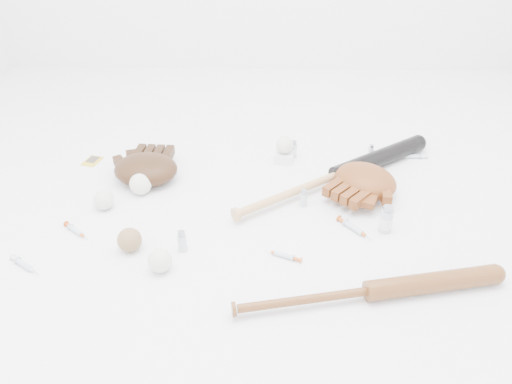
{
  "coord_description": "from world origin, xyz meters",
  "views": [
    {
      "loc": [
        0.04,
        -1.43,
        1.05
      ],
      "look_at": [
        0.01,
        0.06,
        0.06
      ],
      "focal_mm": 35.0,
      "sensor_mm": 36.0,
      "label": 1
    }
  ],
  "objects_px": {
    "bat_wood": "(369,291)",
    "glove_dark": "(146,169)",
    "bat_dark": "(337,175)",
    "pedestal": "(284,157)"
  },
  "relations": [
    {
      "from": "glove_dark",
      "to": "bat_wood",
      "type": "bearing_deg",
      "value": -35.5
    },
    {
      "from": "bat_dark",
      "to": "bat_wood",
      "type": "bearing_deg",
      "value": -123.22
    },
    {
      "from": "bat_dark",
      "to": "bat_wood",
      "type": "xyz_separation_m",
      "value": [
        0.02,
        -0.62,
        -0.01
      ]
    },
    {
      "from": "bat_dark",
      "to": "glove_dark",
      "type": "height_order",
      "value": "glove_dark"
    },
    {
      "from": "glove_dark",
      "to": "pedestal",
      "type": "height_order",
      "value": "glove_dark"
    },
    {
      "from": "pedestal",
      "to": "bat_dark",
      "type": "bearing_deg",
      "value": -39.97
    },
    {
      "from": "bat_wood",
      "to": "glove_dark",
      "type": "xyz_separation_m",
      "value": [
        -0.76,
        0.62,
        0.02
      ]
    },
    {
      "from": "bat_wood",
      "to": "glove_dark",
      "type": "bearing_deg",
      "value": 129.41
    },
    {
      "from": "bat_dark",
      "to": "pedestal",
      "type": "height_order",
      "value": "bat_dark"
    },
    {
      "from": "bat_dark",
      "to": "bat_wood",
      "type": "distance_m",
      "value": 0.62
    }
  ]
}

